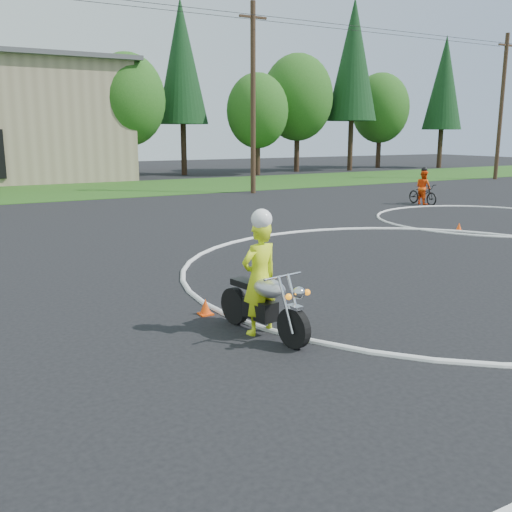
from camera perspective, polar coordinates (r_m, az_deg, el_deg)
grass_strip at (r=35.47m, az=-12.21°, el=6.65°), size 120.00×10.00×0.02m
course_markings at (r=17.03m, az=18.75°, el=0.51°), size 19.05×19.05×0.12m
primary_motorcycle at (r=9.31m, az=0.84°, el=-4.78°), size 0.74×2.13×1.13m
rider_primary_grp at (r=9.30m, az=0.37°, el=-1.85°), size 0.76×0.57×2.09m
rider_second_grp at (r=27.81m, az=16.36°, el=6.23°), size 0.73×1.84×1.74m
treeline at (r=48.52m, az=2.17°, el=16.14°), size 38.20×8.10×14.52m
utility_poles at (r=31.78m, az=-0.30°, el=15.67°), size 41.60×1.12×10.00m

